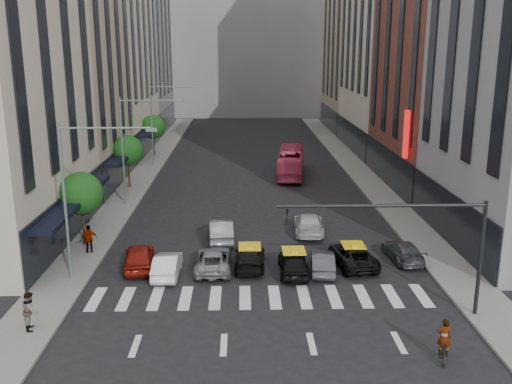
{
  "coord_description": "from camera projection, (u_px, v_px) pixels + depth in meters",
  "views": [
    {
      "loc": [
        -1.13,
        -26.83,
        13.16
      ],
      "look_at": [
        -0.22,
        8.77,
        4.0
      ],
      "focal_mm": 40.0,
      "sensor_mm": 36.0,
      "label": 1
    }
  ],
  "objects": [
    {
      "name": "motorcycle",
      "position": [
        443.0,
        352.0,
        24.46
      ],
      "size": [
        0.88,
        1.61,
        0.8
      ],
      "primitive_type": "imported",
      "rotation": [
        0.0,
        0.0,
        2.9
      ],
      "color": "black",
      "rests_on": "ground"
    },
    {
      "name": "tree_far",
      "position": [
        153.0,
        127.0,
        68.74
      ],
      "size": [
        2.88,
        2.88,
        4.95
      ],
      "color": "black",
      "rests_on": "sidewalk_left"
    },
    {
      "name": "tree_mid",
      "position": [
        128.0,
        151.0,
        53.25
      ],
      "size": [
        2.88,
        2.88,
        4.95
      ],
      "color": "black",
      "rests_on": "sidewalk_left"
    },
    {
      "name": "ground",
      "position": [
        265.0,
        310.0,
        29.28
      ],
      "size": [
        160.0,
        160.0,
        0.0
      ],
      "primitive_type": "plane",
      "color": "black",
      "rests_on": "ground"
    },
    {
      "name": "taxi_right",
      "position": [
        353.0,
        255.0,
        35.02
      ],
      "size": [
        2.7,
        4.95,
        1.32
      ],
      "primitive_type": "imported",
      "rotation": [
        0.0,
        0.0,
        3.25
      ],
      "color": "black",
      "rests_on": "ground"
    },
    {
      "name": "car_silver",
      "position": [
        213.0,
        260.0,
        34.35
      ],
      "size": [
        2.19,
        4.61,
        1.27
      ],
      "primitive_type": "imported",
      "rotation": [
        0.0,
        0.0,
        3.16
      ],
      "color": "gray",
      "rests_on": "ground"
    },
    {
      "name": "sidewalk_left",
      "position": [
        140.0,
        178.0,
        58.02
      ],
      "size": [
        3.0,
        96.0,
        0.15
      ],
      "primitive_type": "cube",
      "color": "slate",
      "rests_on": "ground"
    },
    {
      "name": "building_right_b",
      "position": [
        437.0,
        47.0,
        52.61
      ],
      "size": [
        8.0,
        18.0,
        26.0
      ],
      "primitive_type": "cube",
      "color": "brown",
      "rests_on": "ground"
    },
    {
      "name": "car_red",
      "position": [
        139.0,
        256.0,
        34.58
      ],
      "size": [
        2.32,
        4.6,
        1.5
      ],
      "primitive_type": "imported",
      "rotation": [
        0.0,
        0.0,
        3.27
      ],
      "color": "maroon",
      "rests_on": "ground"
    },
    {
      "name": "car_white_front",
      "position": [
        167.0,
        265.0,
        33.5
      ],
      "size": [
        1.45,
        4.06,
        1.33
      ],
      "primitive_type": "imported",
      "rotation": [
        0.0,
        0.0,
        3.13
      ],
      "color": "white",
      "rests_on": "ground"
    },
    {
      "name": "liberty_sign",
      "position": [
        406.0,
        134.0,
        47.46
      ],
      "size": [
        0.3,
        0.7,
        4.0
      ],
      "color": "red",
      "rests_on": "ground"
    },
    {
      "name": "car_grey_mid",
      "position": [
        322.0,
        262.0,
        34.05
      ],
      "size": [
        1.65,
        3.92,
        1.26
      ],
      "primitive_type": "imported",
      "rotation": [
        0.0,
        0.0,
        3.06
      ],
      "color": "#3E4046",
      "rests_on": "ground"
    },
    {
      "name": "taxi_left",
      "position": [
        250.0,
        257.0,
        34.79
      ],
      "size": [
        1.98,
        4.57,
        1.31
      ],
      "primitive_type": "imported",
      "rotation": [
        0.0,
        0.0,
        3.11
      ],
      "color": "black",
      "rests_on": "ground"
    },
    {
      "name": "tree_near",
      "position": [
        81.0,
        194.0,
        37.76
      ],
      "size": [
        2.88,
        2.88,
        4.95
      ],
      "color": "black",
      "rests_on": "sidewalk_left"
    },
    {
      "name": "building_left_b",
      "position": [
        71.0,
        59.0,
        52.98
      ],
      "size": [
        8.0,
        16.0,
        24.0
      ],
      "primitive_type": "cube",
      "color": "tan",
      "rests_on": "ground"
    },
    {
      "name": "streetlamp_mid",
      "position": [
        133.0,
        137.0,
        46.93
      ],
      "size": [
        5.38,
        0.25,
        9.0
      ],
      "color": "gray",
      "rests_on": "sidewalk_left"
    },
    {
      "name": "bus",
      "position": [
        291.0,
        162.0,
        59.18
      ],
      "size": [
        3.55,
        10.46,
        2.86
      ],
      "primitive_type": "imported",
      "rotation": [
        0.0,
        0.0,
        3.03
      ],
      "color": "#D63F68",
      "rests_on": "ground"
    },
    {
      "name": "streetlamp_far",
      "position": [
        160.0,
        114.0,
        62.42
      ],
      "size": [
        5.38,
        0.25,
        9.0
      ],
      "color": "gray",
      "rests_on": "sidewalk_left"
    },
    {
      "name": "streetlamp_near",
      "position": [
        81.0,
        181.0,
        31.44
      ],
      "size": [
        5.38,
        0.25,
        9.0
      ],
      "color": "gray",
      "rests_on": "sidewalk_left"
    },
    {
      "name": "building_right_d",
      "position": [
        357.0,
        40.0,
        89.15
      ],
      "size": [
        8.0,
        18.0,
        28.0
      ],
      "primitive_type": "cube",
      "color": "tan",
      "rests_on": "ground"
    },
    {
      "name": "pedestrian_far",
      "position": [
        89.0,
        239.0,
        36.72
      ],
      "size": [
        1.18,
        0.83,
        1.86
      ],
      "primitive_type": "imported",
      "rotation": [
        0.0,
        0.0,
        3.53
      ],
      "color": "gray",
      "rests_on": "sidewalk_left"
    },
    {
      "name": "rider",
      "position": [
        445.0,
        326.0,
        24.15
      ],
      "size": [
        0.7,
        0.54,
        1.7
      ],
      "primitive_type": "imported",
      "rotation": [
        0.0,
        0.0,
        2.9
      ],
      "color": "gray",
      "rests_on": "motorcycle"
    },
    {
      "name": "pedestrian_near",
      "position": [
        30.0,
        310.0,
        26.79
      ],
      "size": [
        0.9,
        1.05,
        1.87
      ],
      "primitive_type": "imported",
      "rotation": [
        0.0,
        0.0,
        1.81
      ],
      "color": "gray",
      "rests_on": "sidewalk_left"
    },
    {
      "name": "car_row2_right",
      "position": [
        309.0,
        223.0,
        41.14
      ],
      "size": [
        2.32,
        5.04,
        1.43
      ],
      "primitive_type": "imported",
      "rotation": [
        0.0,
        0.0,
        3.08
      ],
      "color": "silver",
      "rests_on": "ground"
    },
    {
      "name": "car_grey_curb",
      "position": [
        403.0,
        251.0,
        35.89
      ],
      "size": [
        2.03,
        4.37,
        1.23
      ],
      "primitive_type": "imported",
      "rotation": [
        0.0,
        0.0,
        3.21
      ],
      "color": "#3F4047",
      "rests_on": "ground"
    },
    {
      "name": "car_row2_left",
      "position": [
        221.0,
        230.0,
        39.47
      ],
      "size": [
        1.84,
        4.64,
        1.5
      ],
      "primitive_type": "imported",
      "rotation": [
        0.0,
        0.0,
        3.2
      ],
      "color": "#ADAEB3",
      "rests_on": "ground"
    },
    {
      "name": "building_left_d",
      "position": [
        138.0,
        33.0,
        88.06
      ],
      "size": [
        8.0,
        18.0,
        30.0
      ],
      "primitive_type": "cube",
      "color": "gray",
      "rests_on": "ground"
    },
    {
      "name": "sidewalk_right",
      "position": [
        365.0,
        177.0,
        58.59
      ],
      "size": [
        3.0,
        96.0,
        0.15
      ],
      "primitive_type": "cube",
      "color": "slate",
      "rests_on": "ground"
    },
    {
      "name": "building_left_c",
      "position": [
        110.0,
        4.0,
        68.91
      ],
      "size": [
        8.0,
        20.0,
        36.0
      ],
      "primitive_type": "cube",
      "color": "beige",
      "rests_on": "ground"
    },
    {
      "name": "taxi_center",
      "position": [
        294.0,
        262.0,
        33.74
      ],
      "size": [
        1.73,
        4.21,
        1.43
      ],
      "primitive_type": "imported",
      "rotation": [
        0.0,
        0.0,
        3.13
      ],
      "color": "black",
      "rests_on": "ground"
    },
    {
      "name": "building_far",
      "position": [
        247.0,
        19.0,
        107.1
      ],
      "size": [
        30.0,
        10.0,
        36.0
      ],
      "primitive_type": "cube",
      "color": "gray",
      "rests_on": "ground"
    },
    {
      "name": "traffic_signal",
      "position": [
        426.0,
        232.0,
        27.39
      ],
      "size": [
        10.1,
        0.2,
        6.0
      ],
      "color": "black",
      "rests_on": "ground"
    }
  ]
}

